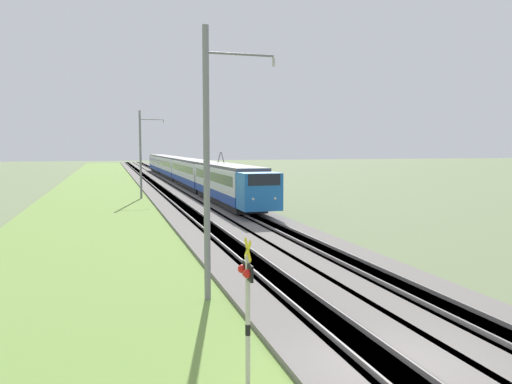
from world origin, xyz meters
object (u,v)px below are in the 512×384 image
(passenger_train, at_px, (181,169))
(crossing_signal_near, at_px, (247,299))
(catenary_mast_near, at_px, (208,163))
(catenary_mast_mid, at_px, (141,154))

(passenger_train, bearing_deg, crossing_signal_near, -6.69)
(passenger_train, distance_m, catenary_mast_near, 57.00)
(passenger_train, height_order, crossing_signal_near, passenger_train)
(catenary_mast_near, relative_size, catenary_mast_mid, 1.03)
(catenary_mast_near, distance_m, catenary_mast_mid, 36.21)
(catenary_mast_mid, bearing_deg, passenger_train, -18.95)
(crossing_signal_near, height_order, catenary_mast_near, catenary_mast_near)
(crossing_signal_near, bearing_deg, catenary_mast_mid, -90.55)
(passenger_train, distance_m, crossing_signal_near, 63.38)
(passenger_train, relative_size, catenary_mast_near, 8.53)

